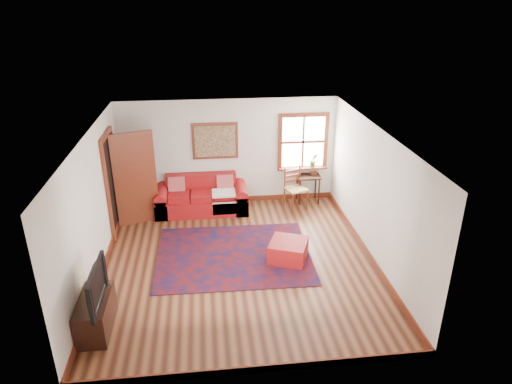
{
  "coord_description": "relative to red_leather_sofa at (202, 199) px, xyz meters",
  "views": [
    {
      "loc": [
        -0.53,
        -7.31,
        4.65
      ],
      "look_at": [
        0.39,
        0.6,
        1.16
      ],
      "focal_mm": 32.0,
      "sensor_mm": 36.0,
      "label": 1
    }
  ],
  "objects": [
    {
      "name": "framed_artwork",
      "position": [
        0.36,
        0.37,
        1.28
      ],
      "size": [
        1.05,
        0.07,
        0.85
      ],
      "color": "maroon",
      "rests_on": "ground"
    },
    {
      "name": "television",
      "position": [
        -1.58,
        -4.02,
        0.55
      ],
      "size": [
        0.13,
        1.01,
        0.58
      ],
      "primitive_type": "imported",
      "rotation": [
        0.0,
        0.0,
        1.57
      ],
      "color": "black",
      "rests_on": "media_cabinet"
    },
    {
      "name": "doorway",
      "position": [
        -1.54,
        -0.56,
        0.8
      ],
      "size": [
        0.89,
        1.08,
        2.14
      ],
      "color": "black",
      "rests_on": "ground"
    },
    {
      "name": "window",
      "position": [
        2.44,
        0.36,
        1.04
      ],
      "size": [
        1.18,
        0.2,
        1.38
      ],
      "color": "white",
      "rests_on": "ground"
    },
    {
      "name": "media_cabinet",
      "position": [
        -1.6,
        -3.93,
        -0.0
      ],
      "size": [
        0.44,
        0.97,
        0.53
      ],
      "primitive_type": "cube",
      "color": "black",
      "rests_on": "ground"
    },
    {
      "name": "red_ottoman",
      "position": [
        1.6,
        -2.35,
        -0.08
      ],
      "size": [
        0.87,
        0.87,
        0.38
      ],
      "primitive_type": "cube",
      "rotation": [
        0.0,
        0.0,
        -0.38
      ],
      "color": "maroon",
      "rests_on": "ground"
    },
    {
      "name": "candle_hurricane",
      "position": [
        -1.55,
        -3.49,
        0.35
      ],
      "size": [
        0.12,
        0.12,
        0.18
      ],
      "color": "silver",
      "rests_on": "media_cabinet"
    },
    {
      "name": "ground",
      "position": [
        0.66,
        -2.34,
        -0.27
      ],
      "size": [
        5.5,
        5.5,
        0.0
      ],
      "primitive_type": "plane",
      "color": "#3E1C10",
      "rests_on": "ground"
    },
    {
      "name": "ladder_back_chair",
      "position": [
        2.16,
        -0.08,
        0.25
      ],
      "size": [
        0.57,
        0.56,
        0.97
      ],
      "color": "tan",
      "rests_on": "ground"
    },
    {
      "name": "side_table",
      "position": [
        2.54,
        0.19,
        0.28
      ],
      "size": [
        0.56,
        0.42,
        0.67
      ],
      "color": "black",
      "rests_on": "ground"
    },
    {
      "name": "room_envelope",
      "position": [
        0.66,
        -2.33,
        1.38
      ],
      "size": [
        5.04,
        5.54,
        2.52
      ],
      "color": "silver",
      "rests_on": "ground"
    },
    {
      "name": "persian_rug",
      "position": [
        0.58,
        -2.07,
        -0.26
      ],
      "size": [
        2.98,
        2.4,
        0.02
      ],
      "primitive_type": "cube",
      "rotation": [
        0.0,
        0.0,
        -0.02
      ],
      "color": "#530D0B",
      "rests_on": "ground"
    },
    {
      "name": "red_leather_sofa",
      "position": [
        0.0,
        0.0,
        0.0
      ],
      "size": [
        2.09,
        0.86,
        0.82
      ],
      "color": "maroon",
      "rests_on": "ground"
    }
  ]
}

